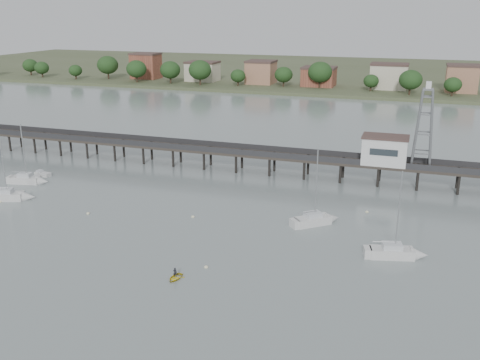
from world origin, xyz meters
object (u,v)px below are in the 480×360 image
object	(u,v)px
white_tender	(42,174)
yellow_dinghy	(175,279)
lattice_tower	(424,129)
sailboat_b	(31,180)
sailboat_a	(13,196)
sailboat_d	(400,253)
sailboat_c	(319,220)
pier	(255,154)

from	to	relation	value
white_tender	yellow_dinghy	size ratio (longest dim) A/B	1.38
lattice_tower	sailboat_b	distance (m)	73.44
sailboat_a	white_tender	size ratio (longest dim) A/B	3.98
sailboat_b	yellow_dinghy	world-z (taller)	sailboat_b
sailboat_b	white_tender	xyz separation A→B (m)	(-0.98, 4.64, -0.26)
sailboat_d	sailboat_a	distance (m)	64.74
sailboat_a	yellow_dinghy	bearing A→B (deg)	-44.04
sailboat_d	sailboat_a	xyz separation A→B (m)	(-64.70, 2.26, -0.00)
sailboat_c	sailboat_a	world-z (taller)	sailboat_a
sailboat_d	sailboat_b	bearing A→B (deg)	156.84
sailboat_c	sailboat_a	bearing A→B (deg)	145.34
pier	sailboat_d	distance (m)	43.46
pier	yellow_dinghy	xyz separation A→B (m)	(3.89, -46.38, -3.79)
pier	white_tender	size ratio (longest dim) A/B	44.17
sailboat_c	yellow_dinghy	xyz separation A→B (m)	(-13.41, -23.16, -0.65)
sailboat_b	lattice_tower	bearing A→B (deg)	4.57
sailboat_d	sailboat_c	size ratio (longest dim) A/B	1.02
lattice_tower	yellow_dinghy	distance (m)	55.10
sailboat_b	sailboat_a	distance (m)	9.16
pier	sailboat_d	xyz separation A→B (m)	(29.73, -31.55, -3.15)
sailboat_d	yellow_dinghy	bearing A→B (deg)	-164.23
lattice_tower	white_tender	distance (m)	73.25
lattice_tower	yellow_dinghy	xyz separation A→B (m)	(-27.61, -46.38, -11.10)
yellow_dinghy	sailboat_d	bearing A→B (deg)	38.64
sailboat_a	white_tender	distance (m)	13.88
sailboat_c	white_tender	bearing A→B (deg)	131.50
white_tender	yellow_dinghy	world-z (taller)	yellow_dinghy
pier	sailboat_b	xyz separation A→B (m)	(-38.18, -20.70, -3.15)
pier	lattice_tower	xyz separation A→B (m)	(31.50, 0.00, 7.31)
lattice_tower	yellow_dinghy	size ratio (longest dim) A/B	6.30
sailboat_b	sailboat_a	world-z (taller)	sailboat_a
sailboat_a	sailboat_c	bearing A→B (deg)	-13.68
sailboat_b	sailboat_c	bearing A→B (deg)	-14.57
pier	yellow_dinghy	distance (m)	46.70
sailboat_b	sailboat_d	bearing A→B (deg)	-21.06
sailboat_c	sailboat_b	xyz separation A→B (m)	(-55.48, 2.51, 0.00)
pier	yellow_dinghy	size ratio (longest dim) A/B	60.98
sailboat_c	lattice_tower	bearing A→B (deg)	17.27
sailboat_b	sailboat_a	bearing A→B (deg)	-81.50
lattice_tower	sailboat_b	size ratio (longest dim) A/B	1.29
lattice_tower	white_tender	size ratio (longest dim) A/B	4.56
lattice_tower	sailboat_d	world-z (taller)	lattice_tower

